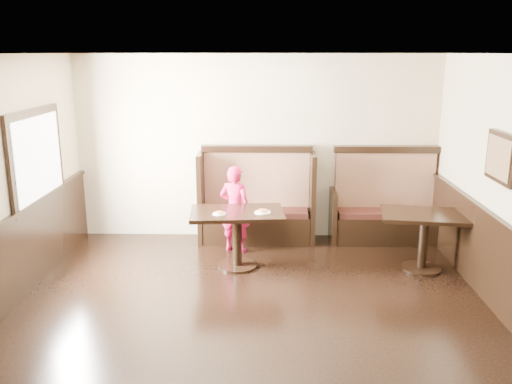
{
  "coord_description": "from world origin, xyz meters",
  "views": [
    {
      "loc": [
        0.17,
        -4.66,
        2.81
      ],
      "look_at": [
        0.01,
        2.35,
        1.0
      ],
      "focal_mm": 38.0,
      "sensor_mm": 36.0,
      "label": 1
    }
  ],
  "objects_px": {
    "table_neighbor": "(424,228)",
    "booth_main": "(257,206)",
    "table_main": "(237,224)",
    "child": "(235,209)",
    "booth_neighbor": "(384,210)"
  },
  "relations": [
    {
      "from": "booth_main",
      "to": "child",
      "type": "distance_m",
      "value": 0.6
    },
    {
      "from": "table_neighbor",
      "to": "child",
      "type": "xyz_separation_m",
      "value": [
        -2.53,
        0.64,
        0.05
      ]
    },
    {
      "from": "booth_neighbor",
      "to": "table_neighbor",
      "type": "xyz_separation_m",
      "value": [
        0.28,
        -1.15,
        0.1
      ]
    },
    {
      "from": "booth_neighbor",
      "to": "table_main",
      "type": "relative_size",
      "value": 1.29
    },
    {
      "from": "child",
      "to": "booth_main",
      "type": "bearing_deg",
      "value": -100.52
    },
    {
      "from": "table_main",
      "to": "child",
      "type": "distance_m",
      "value": 0.61
    },
    {
      "from": "table_main",
      "to": "table_neighbor",
      "type": "relative_size",
      "value": 1.07
    },
    {
      "from": "booth_neighbor",
      "to": "child",
      "type": "distance_m",
      "value": 2.31
    },
    {
      "from": "table_neighbor",
      "to": "child",
      "type": "relative_size",
      "value": 0.95
    },
    {
      "from": "booth_main",
      "to": "table_main",
      "type": "bearing_deg",
      "value": -101.87
    },
    {
      "from": "booth_main",
      "to": "table_neighbor",
      "type": "xyz_separation_m",
      "value": [
        2.23,
        -1.15,
        0.05
      ]
    },
    {
      "from": "booth_neighbor",
      "to": "child",
      "type": "xyz_separation_m",
      "value": [
        -2.25,
        -0.51,
        0.15
      ]
    },
    {
      "from": "table_neighbor",
      "to": "booth_neighbor",
      "type": "bearing_deg",
      "value": 111.02
    },
    {
      "from": "table_neighbor",
      "to": "booth_main",
      "type": "bearing_deg",
      "value": 160.1
    },
    {
      "from": "table_main",
      "to": "child",
      "type": "bearing_deg",
      "value": 91.19
    }
  ]
}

